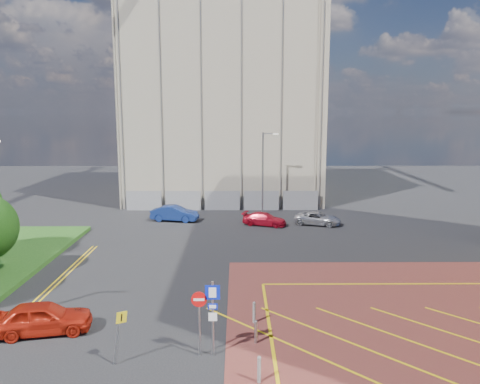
{
  "coord_description": "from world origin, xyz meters",
  "views": [
    {
      "loc": [
        1.48,
        -16.88,
        9.9
      ],
      "look_at": [
        1.63,
        3.72,
        6.38
      ],
      "focal_mm": 35.0,
      "sensor_mm": 36.0,
      "label": 1
    }
  ],
  "objects_px": {
    "car_red_left": "(43,318)",
    "car_blue_back": "(175,213)",
    "sign_cluster": "(208,311)",
    "warning_sign": "(119,331)",
    "lamp_back": "(264,170)",
    "car_red_back": "(264,219)",
    "car_silver_back": "(318,218)"
  },
  "relations": [
    {
      "from": "car_red_left",
      "to": "car_blue_back",
      "type": "distance_m",
      "value": 22.38
    },
    {
      "from": "car_red_left",
      "to": "sign_cluster",
      "type": "bearing_deg",
      "value": -116.65
    },
    {
      "from": "sign_cluster",
      "to": "warning_sign",
      "type": "relative_size",
      "value": 1.42
    },
    {
      "from": "warning_sign",
      "to": "car_blue_back",
      "type": "height_order",
      "value": "warning_sign"
    },
    {
      "from": "warning_sign",
      "to": "car_red_left",
      "type": "bearing_deg",
      "value": 146.56
    },
    {
      "from": "lamp_back",
      "to": "sign_cluster",
      "type": "distance_m",
      "value": 27.38
    },
    {
      "from": "car_red_left",
      "to": "car_blue_back",
      "type": "height_order",
      "value": "car_red_left"
    },
    {
      "from": "sign_cluster",
      "to": "car_red_left",
      "type": "xyz_separation_m",
      "value": [
        -7.6,
        2.07,
        -1.22
      ]
    },
    {
      "from": "sign_cluster",
      "to": "car_blue_back",
      "type": "bearing_deg",
      "value": 100.6
    },
    {
      "from": "sign_cluster",
      "to": "car_red_left",
      "type": "distance_m",
      "value": 7.97
    },
    {
      "from": "car_blue_back",
      "to": "car_red_back",
      "type": "distance_m",
      "value": 8.36
    },
    {
      "from": "warning_sign",
      "to": "car_blue_back",
      "type": "distance_m",
      "value": 24.94
    },
    {
      "from": "car_red_left",
      "to": "car_silver_back",
      "type": "bearing_deg",
      "value": -49.23
    },
    {
      "from": "sign_cluster",
      "to": "car_red_left",
      "type": "bearing_deg",
      "value": 164.79
    },
    {
      "from": "car_red_back",
      "to": "car_red_left",
      "type": "bearing_deg",
      "value": 170.12
    },
    {
      "from": "car_red_left",
      "to": "car_silver_back",
      "type": "xyz_separation_m",
      "value": [
        15.99,
        20.62,
        -0.16
      ]
    },
    {
      "from": "warning_sign",
      "to": "lamp_back",
      "type": "bearing_deg",
      "value": 75.34
    },
    {
      "from": "lamp_back",
      "to": "car_silver_back",
      "type": "xyz_separation_m",
      "value": [
        4.6,
        -4.32,
        -3.79
      ]
    },
    {
      "from": "warning_sign",
      "to": "car_red_back",
      "type": "distance_m",
      "value": 24.24
    },
    {
      "from": "lamp_back",
      "to": "sign_cluster",
      "type": "bearing_deg",
      "value": -97.97
    },
    {
      "from": "car_red_back",
      "to": "car_blue_back",
      "type": "bearing_deg",
      "value": 96.92
    },
    {
      "from": "car_silver_back",
      "to": "sign_cluster",
      "type": "bearing_deg",
      "value": 177.71
    },
    {
      "from": "car_blue_back",
      "to": "car_silver_back",
      "type": "xyz_separation_m",
      "value": [
        12.92,
        -1.54,
        -0.14
      ]
    },
    {
      "from": "car_red_left",
      "to": "car_red_back",
      "type": "bearing_deg",
      "value": -40.29
    },
    {
      "from": "warning_sign",
      "to": "car_silver_back",
      "type": "xyz_separation_m",
      "value": [
        11.85,
        23.36,
        -0.86
      ]
    },
    {
      "from": "warning_sign",
      "to": "car_red_left",
      "type": "relative_size",
      "value": 0.52
    },
    {
      "from": "warning_sign",
      "to": "sign_cluster",
      "type": "bearing_deg",
      "value": 10.95
    },
    {
      "from": "car_blue_back",
      "to": "car_red_left",
      "type": "bearing_deg",
      "value": -177.52
    },
    {
      "from": "sign_cluster",
      "to": "warning_sign",
      "type": "distance_m",
      "value": 3.56
    },
    {
      "from": "warning_sign",
      "to": "car_blue_back",
      "type": "relative_size",
      "value": 0.52
    },
    {
      "from": "lamp_back",
      "to": "car_blue_back",
      "type": "height_order",
      "value": "lamp_back"
    },
    {
      "from": "lamp_back",
      "to": "car_red_left",
      "type": "xyz_separation_m",
      "value": [
        -11.39,
        -24.95,
        -3.63
      ]
    }
  ]
}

